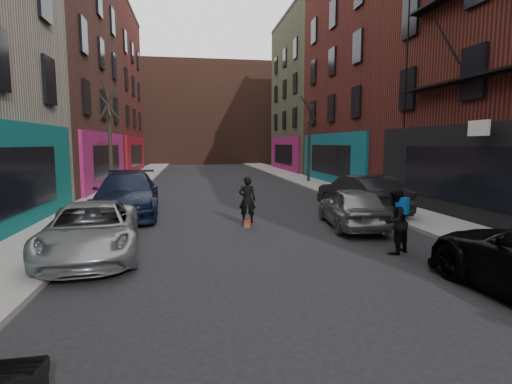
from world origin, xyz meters
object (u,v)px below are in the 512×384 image
object	(u,v)px
parked_left_far	(91,230)
skateboard	(247,224)
tree_left_far	(110,132)
parked_right_far	(352,207)
parked_right_end	(361,194)
parked_left_end	(127,194)
skateboarder	(247,200)
tree_right_far	(309,133)
pedestrian	(395,221)

from	to	relation	value
parked_left_far	skateboard	bearing A→B (deg)	28.22
parked_left_far	tree_left_far	bearing A→B (deg)	90.93
parked_right_far	parked_left_far	bearing A→B (deg)	23.10
parked_left_far	parked_right_end	xyz separation A→B (m)	(9.20, 4.73, 0.12)
parked_left_end	skateboarder	distance (m)	5.13
tree_left_far	skateboarder	xyz separation A→B (m)	(5.96, -8.21, -2.48)
parked_right_far	skateboarder	world-z (taller)	skateboarder
tree_left_far	skateboarder	bearing A→B (deg)	-54.01
tree_right_far	skateboard	world-z (taller)	tree_right_far
tree_left_far	pedestrian	distance (m)	15.57
tree_left_far	tree_right_far	world-z (taller)	tree_right_far
parked_right_end	skateboarder	distance (m)	5.11
tree_left_far	skateboard	bearing A→B (deg)	-54.01
tree_right_far	skateboard	distance (m)	15.98
parked_right_far	parked_right_end	bearing A→B (deg)	-112.78
parked_left_far	parked_left_end	bearing A→B (deg)	82.87
tree_left_far	tree_right_far	xyz separation A→B (m)	(12.40, 6.00, 0.15)
tree_right_far	parked_left_end	size ratio (longest dim) A/B	1.18
skateboard	pedestrian	distance (m)	5.27
tree_right_far	skateboard	size ratio (longest dim) A/B	8.50
tree_left_far	skateboard	xyz separation A→B (m)	(5.96, -8.21, -3.33)
tree_right_far	parked_left_far	bearing A→B (deg)	-121.97
parked_right_end	skateboard	size ratio (longest dim) A/B	5.96
parked_right_far	skateboard	xyz separation A→B (m)	(-3.44, 0.82, -0.64)
parked_right_end	pedestrian	size ratio (longest dim) A/B	2.88
parked_right_far	pedestrian	world-z (taller)	pedestrian
tree_left_far	parked_right_end	xyz separation A→B (m)	(10.80, -6.58, -2.60)
tree_right_far	skateboarder	world-z (taller)	tree_right_far
tree_right_far	pedestrian	distance (m)	18.77
parked_left_far	pedestrian	distance (m)	7.67
parked_left_end	parked_right_end	world-z (taller)	parked_left_end
parked_left_far	parked_right_far	bearing A→B (deg)	9.11
parked_left_end	pedestrian	xyz separation A→B (m)	(7.60, -6.78, -0.00)
tree_left_far	parked_left_far	distance (m)	11.74
tree_left_far	parked_right_far	world-z (taller)	tree_left_far
tree_left_far	skateboarder	size ratio (longest dim) A/B	4.07
tree_right_far	tree_left_far	bearing A→B (deg)	-154.18
tree_left_far	parked_left_end	bearing A→B (deg)	-73.82
parked_left_end	parked_right_end	xyz separation A→B (m)	(9.20, -1.06, -0.05)
parked_right_far	pedestrian	bearing A→B (deg)	93.39
parked_left_far	pedestrian	bearing A→B (deg)	-14.53
parked_left_end	parked_right_far	bearing A→B (deg)	-28.40
parked_left_end	skateboarder	size ratio (longest dim) A/B	3.61
skateboard	pedestrian	xyz separation A→B (m)	(3.24, -4.08, 0.79)
pedestrian	skateboard	bearing A→B (deg)	-82.64
parked_right_end	tree_left_far	bearing A→B (deg)	-38.02
skateboarder	tree_left_far	bearing A→B (deg)	-45.34
pedestrian	parked_right_far	bearing A→B (deg)	-124.54
skateboarder	pedestrian	distance (m)	5.21
parked_left_far	parked_right_end	size ratio (longest dim) A/B	1.01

